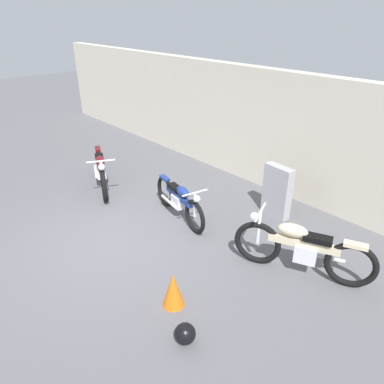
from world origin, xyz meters
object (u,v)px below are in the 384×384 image
at_px(traffic_cone, 173,290).
at_px(motorcycle_maroon, 101,170).
at_px(motorcycle_cream, 302,248).
at_px(helmet, 185,334).
at_px(motorcycle_blue, 179,200).
at_px(stone_marker, 277,191).

xyz_separation_m(traffic_cone, motorcycle_maroon, (-4.15, 1.19, 0.19)).
bearing_deg(motorcycle_maroon, traffic_cone, 9.27).
bearing_deg(motorcycle_cream, helmet, 61.11).
bearing_deg(motorcycle_blue, motorcycle_cream, 18.17).
bearing_deg(motorcycle_cream, traffic_cone, 43.63).
distance_m(traffic_cone, motorcycle_maroon, 4.32).
relative_size(traffic_cone, motorcycle_blue, 0.29).
xyz_separation_m(helmet, motorcycle_cream, (0.19, 2.28, 0.34)).
bearing_deg(motorcycle_cream, stone_marker, -66.06).
bearing_deg(motorcycle_cream, motorcycle_blue, -17.34).
height_order(motorcycle_blue, motorcycle_cream, motorcycle_cream).
relative_size(helmet, motorcycle_maroon, 0.14).
xyz_separation_m(motorcycle_blue, motorcycle_maroon, (-2.32, -0.47, 0.05)).
relative_size(motorcycle_blue, motorcycle_maroon, 0.95).
distance_m(helmet, motorcycle_blue, 3.15).
xyz_separation_m(stone_marker, traffic_cone, (0.60, -3.23, -0.27)).
distance_m(stone_marker, motorcycle_cream, 1.89).
xyz_separation_m(motorcycle_cream, motorcycle_maroon, (-4.95, -0.78, -0.01)).
relative_size(stone_marker, traffic_cone, 1.98).
distance_m(stone_marker, motorcycle_maroon, 4.09).
xyz_separation_m(helmet, traffic_cone, (-0.61, 0.31, 0.13)).
bearing_deg(motorcycle_maroon, helmet, 7.79).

